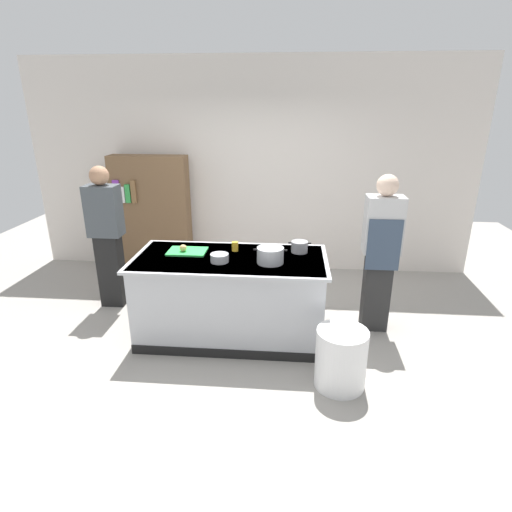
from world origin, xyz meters
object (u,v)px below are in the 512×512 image
Objects in this scene: sauce_pan at (299,247)px; stock_pot at (270,255)px; person_guest at (107,235)px; onion at (183,248)px; juice_cup at (235,246)px; trash_bin at (341,358)px; person_chef at (381,251)px; mixing_bowl at (220,258)px; bookshelf at (152,215)px.

stock_pot is at bearing -130.30° from sauce_pan.
person_guest reaches higher than sauce_pan.
juice_cup reaches higher than onion.
juice_cup is 1.59m from trash_bin.
stock_pot is 1.21m from person_chef.
juice_cup is 1.65m from person_guest.
juice_cup is (0.11, 0.34, 0.01)m from mixing_bowl.
mixing_bowl is 0.35m from juice_cup.
sauce_pan is at bearing 1.84° from juice_cup.
trash_bin is 3.63m from bookshelf.
stock_pot is 0.45m from sauce_pan.
person_chef is (1.64, 0.42, -0.03)m from mixing_bowl.
person_chef reaches higher than trash_bin.
person_chef is (1.54, 0.08, -0.04)m from juice_cup.
trash_bin is (1.17, -0.64, -0.67)m from mixing_bowl.
sauce_pan reaches higher than mixing_bowl.
stock_pot is 3.29× the size of juice_cup.
person_guest is at bearing 170.26° from sauce_pan.
trash_bin is 0.32× the size of person_guest.
stock_pot is 1.81× the size of mixing_bowl.
bookshelf is at bearing 165.25° from person_guest.
sauce_pan is 2.31m from person_guest.
juice_cup is (-0.39, 0.32, -0.03)m from stock_pot.
juice_cup is at bearing 12.40° from onion.
person_chef is 1.00× the size of person_guest.
onion is at bearing 56.32° from person_guest.
onion is at bearing -167.60° from juice_cup.
mixing_bowl is 0.11× the size of bookshelf.
mixing_bowl is 0.33× the size of trash_bin.
sauce_pan is 0.86m from person_chef.
sauce_pan is at bearing -36.59° from bookshelf.
stock_pot is at bearing 115.29° from person_chef.
juice_cup is at bearing 140.84° from stock_pot.
trash_bin is at bearing 161.49° from person_chef.
bookshelf is (-2.12, 1.57, -0.11)m from sauce_pan.
sauce_pan is at bearing 49.70° from stock_pot.
juice_cup is 1.54m from person_chef.
person_chef reaches higher than bookshelf.
mixing_bowl is 0.11× the size of person_guest.
trash_bin is at bearing -28.41° from onion.
bookshelf reaches higher than trash_bin.
juice_cup is at bearing 68.27° from person_guest.
person_chef is 3.15m from person_guest.
person_chef is at bearing 4.21° from sauce_pan.
trash_bin is (0.66, -0.66, -0.71)m from stock_pot.
person_chef is at bearing -26.93° from bookshelf.
mixing_bowl is 0.11× the size of person_chef.
onion is 0.23× the size of stock_pot.
stock_pot is at bearing -39.16° from juice_cup.
onion is 0.54m from juice_cup.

